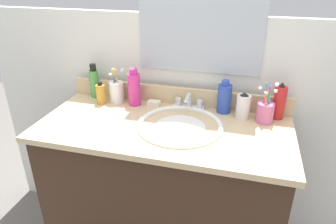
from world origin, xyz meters
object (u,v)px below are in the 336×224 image
at_px(bottle_soap_pink, 134,88).
at_px(cup_pink, 265,112).
at_px(bottle_toner_green, 94,82).
at_px(bottle_oil_amber, 101,94).
at_px(faucet, 189,103).
at_px(bottle_shampoo_blue, 224,98).
at_px(bottle_lotion_white, 243,106).
at_px(soap_bar, 154,103).
at_px(bottle_spray_red, 279,102).
at_px(cup_white_ceramic, 117,92).

bearing_deg(bottle_soap_pink, cup_pink, -2.41).
relative_size(bottle_toner_green, bottle_oil_amber, 1.55).
distance_m(faucet, bottle_shampoo_blue, 0.18).
relative_size(faucet, bottle_toner_green, 0.87).
xyz_separation_m(faucet, bottle_lotion_white, (0.26, -0.03, 0.03)).
height_order(bottle_soap_pink, bottle_oil_amber, bottle_soap_pink).
relative_size(cup_pink, soap_bar, 3.01).
distance_m(faucet, bottle_spray_red, 0.43).
xyz_separation_m(cup_pink, soap_bar, (-0.54, 0.04, -0.04)).
distance_m(bottle_toner_green, bottle_lotion_white, 0.79).
xyz_separation_m(faucet, soap_bar, (-0.18, -0.01, -0.02)).
distance_m(bottle_oil_amber, cup_pink, 0.81).
xyz_separation_m(cup_pink, cup_white_ceramic, (-0.74, 0.04, 0.01)).
bearing_deg(faucet, cup_pink, -7.76).
bearing_deg(bottle_toner_green, bottle_spray_red, -0.76).
bearing_deg(bottle_toner_green, bottle_soap_pink, -9.93).
distance_m(bottle_toner_green, bottle_soap_pink, 0.25).
xyz_separation_m(bottle_shampoo_blue, cup_white_ceramic, (-0.55, -0.02, -0.02)).
height_order(bottle_lotion_white, cup_white_ceramic, cup_white_ceramic).
bearing_deg(bottle_shampoo_blue, soap_bar, -177.50).
height_order(bottle_soap_pink, cup_white_ceramic, bottle_soap_pink).
bearing_deg(cup_white_ceramic, bottle_oil_amber, -149.74).
relative_size(bottle_soap_pink, soap_bar, 3.00).
bearing_deg(soap_bar, bottle_soap_pink, -171.66).
relative_size(bottle_toner_green, soap_bar, 2.87).
height_order(bottle_toner_green, bottle_lotion_white, bottle_toner_green).
xyz_separation_m(bottle_lotion_white, cup_pink, (0.10, -0.02, -0.01)).
height_order(faucet, bottle_toner_green, bottle_toner_green).
height_order(bottle_soap_pink, bottle_spray_red, bottle_soap_pink).
bearing_deg(bottle_toner_green, bottle_oil_amber, -46.23).
xyz_separation_m(faucet, bottle_toner_green, (-0.52, 0.02, 0.05)).
xyz_separation_m(bottle_soap_pink, bottle_oil_amber, (-0.17, -0.03, -0.04)).
height_order(bottle_oil_amber, cup_pink, cup_pink).
bearing_deg(cup_pink, cup_white_ceramic, 177.16).
xyz_separation_m(bottle_toner_green, bottle_shampoo_blue, (0.69, -0.01, -0.01)).
relative_size(bottle_spray_red, soap_bar, 2.79).
height_order(bottle_shampoo_blue, bottle_oil_amber, bottle_shampoo_blue).
height_order(bottle_toner_green, cup_pink, cup_pink).
relative_size(bottle_spray_red, cup_white_ceramic, 0.98).
bearing_deg(bottle_oil_amber, bottle_spray_red, 4.00).
bearing_deg(bottle_spray_red, bottle_lotion_white, -165.78).
bearing_deg(bottle_soap_pink, bottle_oil_amber, -169.92).
bearing_deg(cup_pink, bottle_shampoo_blue, 163.49).
relative_size(bottle_lotion_white, cup_pink, 0.66).
relative_size(bottle_spray_red, cup_pink, 0.93).
height_order(faucet, cup_white_ceramic, cup_white_ceramic).
xyz_separation_m(bottle_soap_pink, cup_white_ceramic, (-0.10, 0.01, -0.03)).
xyz_separation_m(bottle_soap_pink, bottle_lotion_white, (0.54, -0.01, -0.03)).
bearing_deg(faucet, bottle_spray_red, 1.05).
bearing_deg(bottle_oil_amber, bottle_shampoo_blue, 5.55).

